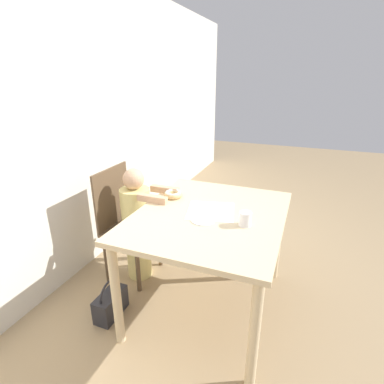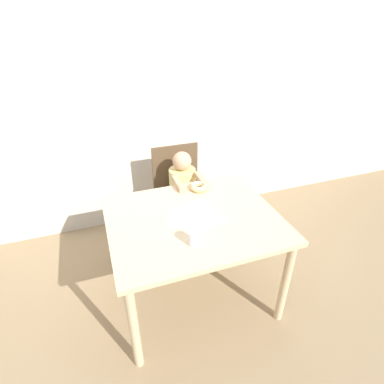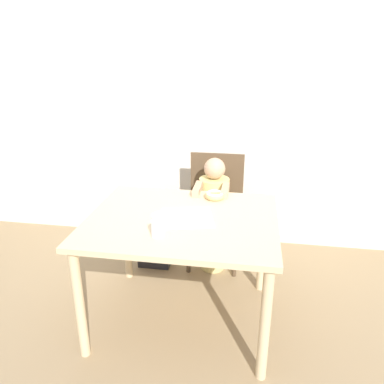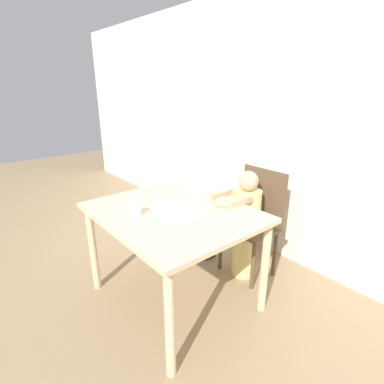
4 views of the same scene
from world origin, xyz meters
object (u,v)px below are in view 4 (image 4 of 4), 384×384
object	(u,v)px
child_figure	(245,225)
cup	(135,210)
chair	(254,221)
donut	(224,202)
handbag	(202,244)

from	to	relation	value
child_figure	cup	bearing A→B (deg)	-103.46
chair	child_figure	xyz separation A→B (m)	(-0.00, -0.12, -0.01)
chair	cup	bearing A→B (deg)	-101.99
donut	handbag	size ratio (longest dim) A/B	0.48
child_figure	donut	distance (m)	0.44
chair	donut	world-z (taller)	chair
handbag	cup	bearing A→B (deg)	-72.64
handbag	cup	distance (m)	1.17
chair	handbag	world-z (taller)	chair
donut	handbag	xyz separation A→B (m)	(-0.54, 0.27, -0.70)
cup	child_figure	bearing A→B (deg)	76.54
chair	child_figure	world-z (taller)	child_figure
child_figure	handbag	distance (m)	0.64
child_figure	donut	size ratio (longest dim) A/B	6.87
child_figure	cup	world-z (taller)	child_figure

